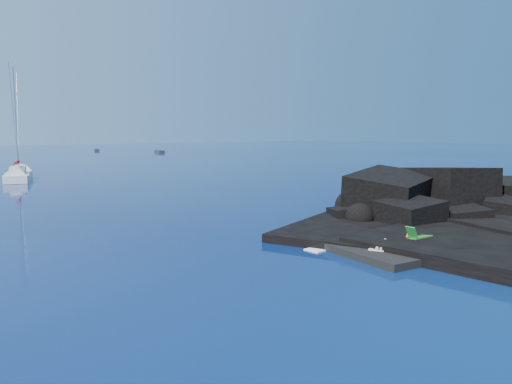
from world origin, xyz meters
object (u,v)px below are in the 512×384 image
Objects in this scene: sailboat at (19,180)px; sunbather at (383,243)px; deck_chair at (420,233)px; distant_boat_a at (97,151)px; marker_cone at (408,237)px; distant_boat_b at (160,153)px.

sunbather is at bearing -67.42° from sailboat.
deck_chair is at bearing -65.26° from sailboat.
sunbather is 130.93m from distant_boat_a.
marker_cone reaches higher than distant_boat_a.
marker_cone reaches higher than distant_boat_b.
sailboat is 74.06m from distant_boat_b.
distant_boat_b is at bearing 66.98° from sailboat.
distant_boat_a is at bearing 123.68° from distant_boat_b.
sailboat reaches higher than distant_boat_a.
sunbather is 0.46× the size of distant_boat_a.
distant_boat_b is (46.54, 57.61, 0.00)m from sailboat.
sailboat is 3.15× the size of distant_boat_a.
sunbather is (-1.96, 0.63, -0.32)m from deck_chair.
distant_boat_a is at bearing 80.59° from sailboat.
sailboat is 24.41× the size of marker_cone.
sailboat is 49.84m from deck_chair.
sunbather is 113.82m from distant_boat_b.
deck_chair is 0.31× the size of distant_boat_b.
deck_chair is at bearing -59.73° from marker_cone.
distant_boat_a is at bearing 48.08° from sunbather.
deck_chair is at bearing -100.59° from distant_boat_b.
distant_boat_b is at bearing 69.77° from marker_cone.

